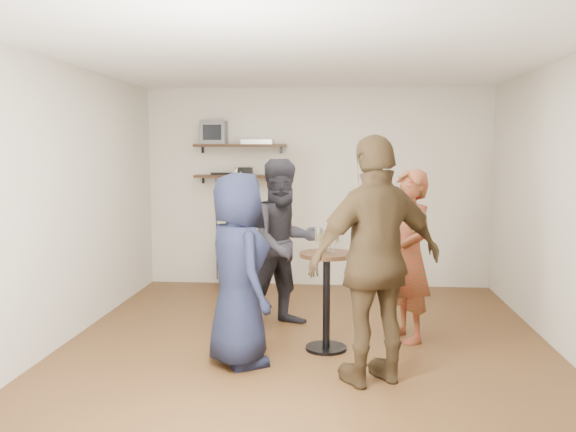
% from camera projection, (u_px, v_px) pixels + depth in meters
% --- Properties ---
extents(room, '(4.58, 5.08, 2.68)m').
position_uv_depth(room, '(307.00, 205.00, 5.53)').
color(room, '#462A16').
rests_on(room, ground).
extents(shelf_upper, '(1.20, 0.25, 0.04)m').
position_uv_depth(shelf_upper, '(240.00, 146.00, 7.91)').
color(shelf_upper, black).
rests_on(shelf_upper, room).
extents(shelf_lower, '(1.20, 0.25, 0.04)m').
position_uv_depth(shelf_lower, '(241.00, 176.00, 7.95)').
color(shelf_lower, black).
rests_on(shelf_lower, room).
extents(crt_monitor, '(0.32, 0.30, 0.30)m').
position_uv_depth(crt_monitor, '(214.00, 133.00, 7.92)').
color(crt_monitor, '#59595B').
rests_on(crt_monitor, shelf_upper).
extents(dvd_deck, '(0.40, 0.24, 0.06)m').
position_uv_depth(dvd_deck, '(257.00, 142.00, 7.89)').
color(dvd_deck, silver).
rests_on(dvd_deck, shelf_upper).
extents(radio, '(0.22, 0.10, 0.10)m').
position_uv_depth(radio, '(244.00, 171.00, 7.94)').
color(radio, black).
rests_on(radio, shelf_lower).
extents(power_strip, '(0.30, 0.05, 0.03)m').
position_uv_depth(power_strip, '(222.00, 174.00, 8.02)').
color(power_strip, black).
rests_on(power_strip, shelf_lower).
extents(side_table, '(0.59, 0.59, 0.57)m').
position_uv_depth(side_table, '(237.00, 252.00, 7.89)').
color(side_table, black).
rests_on(side_table, room).
extents(vase_lilies, '(0.20, 0.20, 1.03)m').
position_uv_depth(vase_lilies, '(237.00, 220.00, 7.84)').
color(vase_lilies, white).
rests_on(vase_lilies, side_table).
extents(drinks_table, '(0.49, 0.49, 0.89)m').
position_uv_depth(drinks_table, '(326.00, 288.00, 5.44)').
color(drinks_table, black).
rests_on(drinks_table, room).
extents(wine_glass_fl, '(0.07, 0.07, 0.22)m').
position_uv_depth(wine_glass_fl, '(319.00, 236.00, 5.38)').
color(wine_glass_fl, silver).
rests_on(wine_glass_fl, drinks_table).
extents(wine_glass_fr, '(0.07, 0.07, 0.21)m').
position_uv_depth(wine_glass_fr, '(335.00, 237.00, 5.36)').
color(wine_glass_fr, silver).
rests_on(wine_glass_fr, drinks_table).
extents(wine_glass_bl, '(0.06, 0.06, 0.19)m').
position_uv_depth(wine_glass_bl, '(324.00, 237.00, 5.46)').
color(wine_glass_bl, silver).
rests_on(wine_glass_bl, drinks_table).
extents(wine_glass_br, '(0.07, 0.07, 0.21)m').
position_uv_depth(wine_glass_br, '(331.00, 236.00, 5.41)').
color(wine_glass_br, silver).
rests_on(wine_glass_br, drinks_table).
extents(person_plaid, '(0.60, 0.70, 1.62)m').
position_uv_depth(person_plaid, '(409.00, 256.00, 5.71)').
color(person_plaid, red).
rests_on(person_plaid, room).
extents(person_dark, '(1.05, 0.99, 1.71)m').
position_uv_depth(person_dark, '(284.00, 243.00, 6.16)').
color(person_dark, black).
rests_on(person_dark, room).
extents(person_navy, '(0.84, 0.94, 1.61)m').
position_uv_depth(person_navy, '(238.00, 269.00, 5.06)').
color(person_navy, black).
rests_on(person_navy, room).
extents(person_brown, '(1.21, 0.94, 1.91)m').
position_uv_depth(person_brown, '(377.00, 261.00, 4.63)').
color(person_brown, '#402F1B').
rests_on(person_brown, room).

